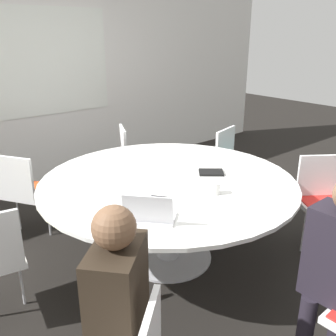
# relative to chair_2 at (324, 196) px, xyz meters

# --- Properties ---
(ground_plane) EXTENTS (16.00, 16.00, 0.00)m
(ground_plane) POSITION_rel_chair_2_xyz_m (-1.20, 0.76, -0.52)
(ground_plane) COLOR black
(wall_back) EXTENTS (8.00, 0.07, 2.70)m
(wall_back) POSITION_rel_chair_2_xyz_m (-1.20, 3.24, 0.83)
(wall_back) COLOR silver
(wall_back) RESTS_ON ground_plane
(conference_table) EXTENTS (2.12, 2.12, 0.75)m
(conference_table) POSITION_rel_chair_2_xyz_m (-1.20, 0.76, 0.11)
(conference_table) COLOR #B7B7BC
(conference_table) RESTS_ON ground_plane
(chair_2) EXTENTS (0.60, 0.60, 0.87)m
(chair_2) POSITION_rel_chair_2_xyz_m (0.00, 0.00, 0.00)
(chair_2) COLOR white
(chair_2) RESTS_ON ground_plane
(chair_3) EXTENTS (0.53, 0.52, 0.87)m
(chair_3) POSITION_rel_chair_2_xyz_m (0.16, 1.19, 0.00)
(chair_3) COLOR white
(chair_3) RESTS_ON ground_plane
(chair_4) EXTENTS (0.57, 0.58, 0.87)m
(chair_4) POSITION_rel_chair_2_xyz_m (-0.64, 2.07, 0.00)
(chair_4) COLOR white
(chair_4) RESTS_ON ground_plane
(chair_5) EXTENTS (0.59, 0.60, 0.87)m
(chair_5) POSITION_rel_chair_2_xyz_m (-2.00, 1.93, 0.00)
(chair_5) COLOR white
(chair_5) RESTS_ON ground_plane
(person_0) EXTENTS (0.42, 0.40, 1.22)m
(person_0) POSITION_rel_chair_2_xyz_m (-2.32, -0.20, 0.19)
(person_0) COLOR #2D2319
(person_0) RESTS_ON ground_plane
(laptop) EXTENTS (0.38, 0.39, 0.21)m
(laptop) POSITION_rel_chair_2_xyz_m (-1.76, 0.27, 0.29)
(laptop) COLOR silver
(laptop) RESTS_ON conference_table
(spiral_notebook) EXTENTS (0.26, 0.25, 0.02)m
(spiral_notebook) POSITION_rel_chair_2_xyz_m (-0.82, 0.63, 0.25)
(spiral_notebook) COLOR black
(spiral_notebook) RESTS_ON conference_table
(coffee_cup) EXTENTS (0.08, 0.08, 0.09)m
(coffee_cup) POSITION_rel_chair_2_xyz_m (-1.11, 0.31, 0.28)
(coffee_cup) COLOR white
(coffee_cup) RESTS_ON conference_table
(cell_phone) EXTENTS (0.14, 0.15, 0.01)m
(cell_phone) POSITION_rel_chair_2_xyz_m (-1.49, 0.51, 0.24)
(cell_phone) COLOR black
(cell_phone) RESTS_ON conference_table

